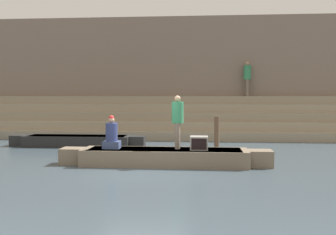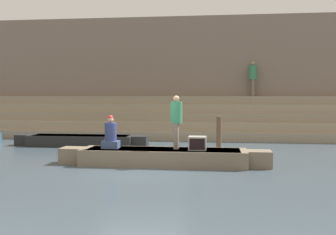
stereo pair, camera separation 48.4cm
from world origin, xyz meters
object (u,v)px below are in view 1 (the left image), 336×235
person_standing (178,118)px  rowboat_main (165,157)px  mooring_post (217,133)px  person_on_steps (247,76)px  person_rowing (112,136)px  moored_boat_shore (77,141)px  tv_set (199,143)px

person_standing → rowboat_main: bearing=-148.2°
mooring_post → person_on_steps: (1.75, 5.26, 2.45)m
person_standing → person_rowing: size_ratio=1.59×
moored_boat_shore → tv_set: bearing=-36.9°
tv_set → mooring_post: (0.67, 3.55, -0.04)m
moored_boat_shore → person_rowing: bearing=-57.5°
rowboat_main → moored_boat_shore: size_ratio=1.14×
rowboat_main → mooring_post: bearing=61.2°
tv_set → person_on_steps: (2.41, 8.81, 2.41)m
person_standing → tv_set: bearing=-4.8°
rowboat_main → tv_set: size_ratio=12.22×
person_rowing → tv_set: size_ratio=1.94×
person_standing → moored_boat_shore: person_standing is taller
person_on_steps → person_standing: bearing=179.5°
rowboat_main → person_on_steps: 9.83m
tv_set → moored_boat_shore: bearing=147.6°
person_standing → tv_set: (0.66, -0.20, -0.73)m
person_rowing → tv_set: 2.70m
mooring_post → person_on_steps: bearing=71.6°
rowboat_main → person_standing: bearing=17.5°
person_standing → tv_set: 1.01m
mooring_post → moored_boat_shore: bearing=174.7°
person_rowing → person_standing: bearing=8.0°
person_on_steps → moored_boat_shore: bearing=141.3°
rowboat_main → moored_boat_shore: rowboat_main is taller
person_standing → moored_boat_shore: bearing=150.4°
person_standing → mooring_post: person_standing is taller
person_rowing → rowboat_main: bearing=4.1°
tv_set → moored_boat_shore: size_ratio=0.09×
person_standing → person_on_steps: 9.29m
person_standing → mooring_post: 3.69m
tv_set → person_on_steps: bearing=81.0°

